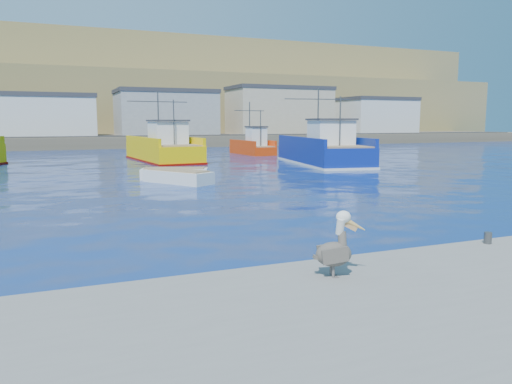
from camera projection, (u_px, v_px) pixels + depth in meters
ground at (321, 244)px, 15.02m from camera, size 260.00×260.00×0.00m
dock_bollards at (414, 247)px, 12.04m from camera, size 36.20×0.20×0.30m
far_shore at (82, 98)px, 113.69m from camera, size 200.00×81.00×24.00m
trawler_yellow_b at (164, 149)px, 46.83m from camera, size 5.82×12.59×6.64m
trawler_blue at (324, 151)px, 43.49m from camera, size 6.63×13.58×6.73m
boat_orange at (253, 146)px, 56.40m from camera, size 3.71×7.21×5.92m
skiff_mid at (175, 175)px, 31.95m from camera, size 4.43×2.80×0.91m
skiff_far at (360, 150)px, 61.10m from camera, size 1.97×3.71×0.77m
skiff_extra at (178, 178)px, 29.93m from camera, size 3.70×4.67×0.98m
pelican at (336, 249)px, 10.14m from camera, size 1.10×0.62×1.36m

